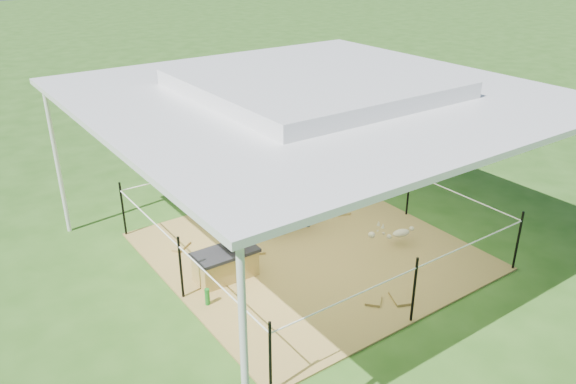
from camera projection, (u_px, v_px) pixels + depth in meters
ground at (309, 252)px, 9.18m from camera, size 90.00×90.00×0.00m
hay_patch at (309, 251)px, 9.18m from camera, size 4.60×4.60×0.03m
canopy_tent at (312, 90)px, 8.06m from camera, size 6.30×6.30×2.90m
rope_fence at (310, 217)px, 8.92m from camera, size 4.54×4.54×1.00m
straw_bale at (226, 266)px, 8.36m from camera, size 0.91×0.46×0.40m
dark_cloth at (225, 253)px, 8.27m from camera, size 0.97×0.52×0.05m
woman at (229, 220)px, 8.11m from camera, size 0.26×0.40×1.08m
green_bottle at (207, 297)px, 7.77m from camera, size 0.07×0.07×0.25m
pony at (298, 206)px, 9.59m from camera, size 1.11×0.51×0.94m
pink_hat at (299, 177)px, 9.36m from camera, size 0.29×0.29×0.14m
foal at (401, 232)px, 9.24m from camera, size 0.96×0.65×0.49m
trash_barrel at (277, 105)px, 15.58m from camera, size 0.70×0.70×0.84m
picnic_table_near at (175, 101)px, 16.06m from camera, size 2.05×1.61×0.78m
picnic_table_far at (286, 80)px, 18.43m from camera, size 1.89×1.39×0.78m
distant_person at (213, 101)px, 15.50m from camera, size 0.53×0.42×1.08m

